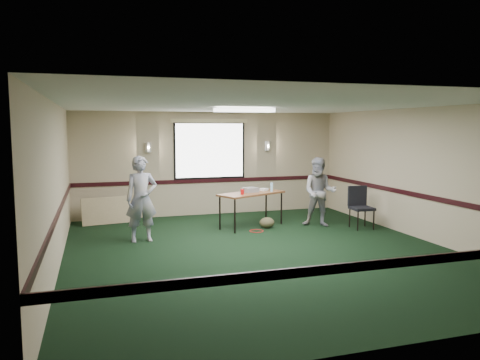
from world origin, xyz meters
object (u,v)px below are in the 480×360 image
object	(u,v)px
conference_chair	(360,204)
person_right	(320,192)
projector	(250,190)
folding_table	(251,195)
person_left	(141,199)

from	to	relation	value
conference_chair	person_right	world-z (taller)	person_right
projector	person_right	xyz separation A→B (m)	(1.54, -0.48, -0.05)
folding_table	person_left	bearing A→B (deg)	169.92
folding_table	conference_chair	world-z (taller)	conference_chair
person_right	folding_table	bearing A→B (deg)	-163.76
person_left	folding_table	bearing A→B (deg)	9.64
projector	person_left	distance (m)	2.66
conference_chair	person_left	bearing A→B (deg)	-178.59
projector	folding_table	bearing A→B (deg)	-103.33
person_left	person_right	bearing A→B (deg)	-1.23
folding_table	projector	world-z (taller)	projector
folding_table	person_right	world-z (taller)	person_right
folding_table	conference_chair	bearing A→B (deg)	-44.06
projector	person_left	xyz separation A→B (m)	(-2.56, -0.75, 0.01)
projector	person_right	distance (m)	1.61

